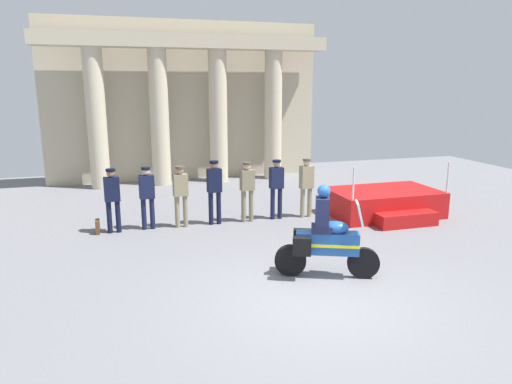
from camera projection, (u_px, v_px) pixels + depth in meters
ground_plane at (317, 298)px, 8.45m from camera, size 28.00×28.00×0.00m
colonnade_backdrop at (187, 98)px, 18.25m from camera, size 10.87×1.55×6.25m
reviewing_stand at (385, 203)px, 13.74m from camera, size 3.14×2.41×1.66m
officer_in_row_0 at (112, 195)px, 11.99m from camera, size 0.40×0.26×1.70m
officer_in_row_1 at (147, 193)px, 12.29m from camera, size 0.40×0.26×1.68m
officer_in_row_2 at (181, 191)px, 12.47m from camera, size 0.40×0.26×1.68m
officer_in_row_3 at (214, 187)px, 12.72m from camera, size 0.40×0.26×1.78m
officer_in_row_4 at (247, 187)px, 12.98m from camera, size 0.40×0.26×1.70m
officer_in_row_5 at (276, 184)px, 13.25m from camera, size 0.40×0.26×1.72m
officer_in_row_6 at (306, 183)px, 13.44m from camera, size 0.40×0.26×1.73m
motorcycle_with_rider at (324, 239)px, 9.23m from camera, size 1.98×1.03×1.90m
briefcase_on_ground at (98, 227)px, 12.10m from camera, size 0.10×0.32×0.36m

